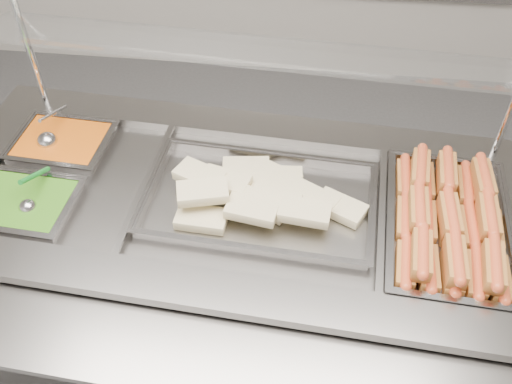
# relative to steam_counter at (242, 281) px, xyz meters

# --- Properties ---
(steam_counter) EXTENTS (2.05, 1.01, 0.96)m
(steam_counter) POSITION_rel_steam_counter_xyz_m (0.00, 0.00, 0.00)
(steam_counter) COLOR slate
(steam_counter) RESTS_ON ground
(tray_rail) EXTENTS (1.93, 0.51, 0.06)m
(tray_rail) POSITION_rel_steam_counter_xyz_m (-0.03, -0.54, 0.43)
(tray_rail) COLOR gray
(tray_rail) RESTS_ON steam_counter
(sneeze_guard) EXTENTS (1.77, 0.42, 0.47)m
(sneeze_guard) POSITION_rel_steam_counter_xyz_m (0.01, 0.23, 0.87)
(sneeze_guard) COLOR silver
(sneeze_guard) RESTS_ON steam_counter
(pan_hotdogs) EXTENTS (0.40, 0.61, 0.11)m
(pan_hotdogs) POSITION_rel_steam_counter_xyz_m (0.66, -0.04, 0.43)
(pan_hotdogs) COLOR gray
(pan_hotdogs) RESTS_ON steam_counter
(pan_wraps) EXTENTS (0.75, 0.47, 0.07)m
(pan_wraps) POSITION_rel_steam_counter_xyz_m (0.06, -0.00, 0.45)
(pan_wraps) COLOR gray
(pan_wraps) RESTS_ON steam_counter
(pan_beans) EXTENTS (0.33, 0.27, 0.11)m
(pan_beans) POSITION_rel_steam_counter_xyz_m (-0.67, 0.20, 0.44)
(pan_beans) COLOR gray
(pan_beans) RESTS_ON steam_counter
(pan_peas) EXTENTS (0.33, 0.27, 0.11)m
(pan_peas) POSITION_rel_steam_counter_xyz_m (-0.69, -0.11, 0.44)
(pan_peas) COLOR gray
(pan_peas) RESTS_ON steam_counter
(hotdogs_in_buns) EXTENTS (0.35, 0.56, 0.12)m
(hotdogs_in_buns) POSITION_rel_steam_counter_xyz_m (0.66, -0.05, 0.49)
(hotdogs_in_buns) COLOR #A15921
(hotdogs_in_buns) RESTS_ON pan_hotdogs
(tortilla_wraps) EXTENTS (0.65, 0.35, 0.10)m
(tortilla_wraps) POSITION_rel_steam_counter_xyz_m (0.07, 0.00, 0.49)
(tortilla_wraps) COLOR beige
(tortilla_wraps) RESTS_ON pan_wraps
(ladle) EXTENTS (0.07, 0.21, 0.14)m
(ladle) POSITION_rel_steam_counter_xyz_m (-0.72, 0.19, 0.49)
(ladle) COLOR #B4B4B9
(ladle) RESTS_ON pan_beans
(serving_spoon) EXTENTS (0.06, 0.19, 0.14)m
(serving_spoon) POSITION_rel_steam_counter_xyz_m (-0.66, -0.12, 0.49)
(serving_spoon) COLOR #B4B4B9
(serving_spoon) RESTS_ON pan_peas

